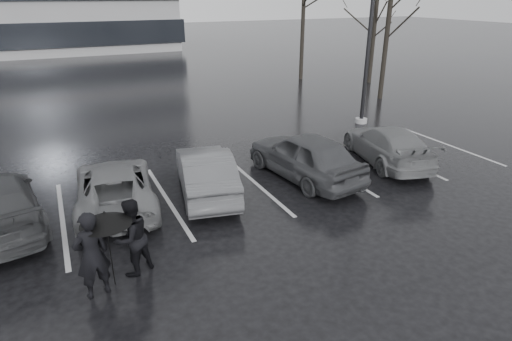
{
  "coord_description": "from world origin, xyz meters",
  "views": [
    {
      "loc": [
        -4.66,
        -8.57,
        5.51
      ],
      "look_at": [
        -0.08,
        1.0,
        1.1
      ],
      "focal_mm": 30.0,
      "sensor_mm": 36.0,
      "label": 1
    }
  ],
  "objects_px": {
    "pedestrian_left": "(92,255)",
    "lamp_post": "(371,21)",
    "car_west_b": "(115,186)",
    "car_main": "(305,155)",
    "tree_east": "(388,24)",
    "tree_ne": "(374,27)",
    "pedestrian_right": "(132,237)",
    "tree_north": "(303,14)",
    "car_west_a": "(205,171)",
    "car_east": "(387,144)"
  },
  "relations": [
    {
      "from": "car_west_b",
      "to": "car_east",
      "type": "xyz_separation_m",
      "value": [
        9.12,
        -0.55,
        0.03
      ]
    },
    {
      "from": "car_main",
      "to": "tree_north",
      "type": "distance_m",
      "value": 17.55
    },
    {
      "from": "tree_east",
      "to": "tree_ne",
      "type": "xyz_separation_m",
      "value": [
        2.5,
        4.0,
        -0.5
      ]
    },
    {
      "from": "tree_ne",
      "to": "tree_east",
      "type": "bearing_deg",
      "value": -122.01
    },
    {
      "from": "car_main",
      "to": "car_west_a",
      "type": "height_order",
      "value": "car_main"
    },
    {
      "from": "lamp_post",
      "to": "tree_north",
      "type": "height_order",
      "value": "lamp_post"
    },
    {
      "from": "pedestrian_left",
      "to": "pedestrian_right",
      "type": "bearing_deg",
      "value": -166.67
    },
    {
      "from": "car_east",
      "to": "pedestrian_right",
      "type": "distance_m",
      "value": 9.66
    },
    {
      "from": "car_east",
      "to": "tree_north",
      "type": "distance_m",
      "value": 16.19
    },
    {
      "from": "pedestrian_left",
      "to": "tree_north",
      "type": "relative_size",
      "value": 0.21
    },
    {
      "from": "car_main",
      "to": "tree_ne",
      "type": "xyz_separation_m",
      "value": [
        12.29,
        11.79,
        2.75
      ]
    },
    {
      "from": "car_main",
      "to": "car_west_a",
      "type": "bearing_deg",
      "value": -12.24
    },
    {
      "from": "pedestrian_left",
      "to": "lamp_post",
      "type": "distance_m",
      "value": 14.88
    },
    {
      "from": "pedestrian_left",
      "to": "tree_east",
      "type": "height_order",
      "value": "tree_east"
    },
    {
      "from": "car_main",
      "to": "pedestrian_left",
      "type": "relative_size",
      "value": 2.42
    },
    {
      "from": "pedestrian_left",
      "to": "tree_ne",
      "type": "distance_m",
      "value": 24.37
    },
    {
      "from": "pedestrian_right",
      "to": "tree_ne",
      "type": "height_order",
      "value": "tree_ne"
    },
    {
      "from": "car_main",
      "to": "pedestrian_left",
      "type": "height_order",
      "value": "pedestrian_left"
    },
    {
      "from": "car_east",
      "to": "pedestrian_right",
      "type": "height_order",
      "value": "pedestrian_right"
    },
    {
      "from": "car_west_a",
      "to": "tree_ne",
      "type": "distance_m",
      "value": 19.53
    },
    {
      "from": "lamp_post",
      "to": "tree_ne",
      "type": "height_order",
      "value": "lamp_post"
    },
    {
      "from": "car_west_b",
      "to": "car_main",
      "type": "bearing_deg",
      "value": -178.94
    },
    {
      "from": "tree_north",
      "to": "car_west_a",
      "type": "bearing_deg",
      "value": -129.62
    },
    {
      "from": "lamp_post",
      "to": "pedestrian_left",
      "type": "bearing_deg",
      "value": -148.87
    },
    {
      "from": "lamp_post",
      "to": "tree_ne",
      "type": "distance_m",
      "value": 10.09
    },
    {
      "from": "tree_east",
      "to": "tree_north",
      "type": "xyz_separation_m",
      "value": [
        -1.0,
        7.0,
        0.25
      ]
    },
    {
      "from": "car_east",
      "to": "tree_north",
      "type": "relative_size",
      "value": 0.51
    },
    {
      "from": "car_west_b",
      "to": "tree_ne",
      "type": "relative_size",
      "value": 0.62
    },
    {
      "from": "car_west_b",
      "to": "tree_north",
      "type": "xyz_separation_m",
      "value": [
        14.56,
        14.27,
        3.64
      ]
    },
    {
      "from": "car_west_a",
      "to": "car_west_b",
      "type": "distance_m",
      "value": 2.56
    },
    {
      "from": "car_main",
      "to": "pedestrian_right",
      "type": "bearing_deg",
      "value": 17.9
    },
    {
      "from": "car_main",
      "to": "pedestrian_right",
      "type": "xyz_separation_m",
      "value": [
        -5.91,
        -2.8,
        0.1
      ]
    },
    {
      "from": "lamp_post",
      "to": "tree_east",
      "type": "relative_size",
      "value": 1.21
    },
    {
      "from": "car_west_a",
      "to": "tree_north",
      "type": "relative_size",
      "value": 0.49
    },
    {
      "from": "pedestrian_left",
      "to": "pedestrian_right",
      "type": "relative_size",
      "value": 1.07
    },
    {
      "from": "tree_ne",
      "to": "tree_north",
      "type": "bearing_deg",
      "value": 139.4
    },
    {
      "from": "tree_east",
      "to": "tree_ne",
      "type": "distance_m",
      "value": 4.74
    },
    {
      "from": "car_main",
      "to": "pedestrian_left",
      "type": "distance_m",
      "value": 7.46
    },
    {
      "from": "tree_ne",
      "to": "car_west_b",
      "type": "bearing_deg",
      "value": -148.04
    },
    {
      "from": "car_west_a",
      "to": "tree_east",
      "type": "height_order",
      "value": "tree_east"
    },
    {
      "from": "car_west_b",
      "to": "tree_ne",
      "type": "bearing_deg",
      "value": -141.87
    },
    {
      "from": "car_east",
      "to": "tree_east",
      "type": "height_order",
      "value": "tree_east"
    },
    {
      "from": "pedestrian_right",
      "to": "tree_ne",
      "type": "bearing_deg",
      "value": -169.31
    },
    {
      "from": "car_west_a",
      "to": "lamp_post",
      "type": "bearing_deg",
      "value": -144.47
    },
    {
      "from": "car_west_b",
      "to": "car_east",
      "type": "bearing_deg",
      "value": -177.26
    },
    {
      "from": "car_west_b",
      "to": "tree_north",
      "type": "height_order",
      "value": "tree_north"
    },
    {
      "from": "tree_east",
      "to": "tree_ne",
      "type": "height_order",
      "value": "tree_east"
    },
    {
      "from": "car_main",
      "to": "car_west_b",
      "type": "relative_size",
      "value": 1.01
    },
    {
      "from": "car_east",
      "to": "car_west_b",
      "type": "bearing_deg",
      "value": 10.84
    },
    {
      "from": "car_west_a",
      "to": "pedestrian_left",
      "type": "xyz_separation_m",
      "value": [
        -3.49,
        -3.5,
        0.23
      ]
    }
  ]
}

